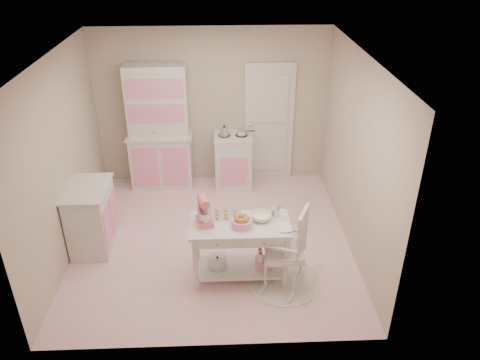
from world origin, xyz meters
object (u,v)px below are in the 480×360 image
Objects in this scene: stand_mixer at (204,212)px; base_cabinet at (92,217)px; work_table at (240,251)px; bread_basket at (242,223)px; rocking_chair at (285,246)px; stove at (233,160)px; hutch at (159,128)px.

base_cabinet is at bearing 141.32° from stand_mixer.
work_table is 0.45m from bread_basket.
rocking_chair is (2.52, -0.88, 0.09)m from base_cabinet.
stove is 2.40m from work_table.
hutch is 1.96m from base_cabinet.
rocking_chair reaches higher than bread_basket.
stove is (1.20, -0.05, -0.58)m from hutch.
rocking_chair is at bearing -19.21° from base_cabinet.
base_cabinet is 2.71× the size of stand_mixer.
bread_basket is (0.03, -2.45, 0.39)m from stove.
base_cabinet is at bearing 159.48° from work_table.
stand_mixer is at bearing -24.81° from base_cabinet.
stove is at bearing 40.20° from base_cabinet.
base_cabinet is 0.77× the size of work_table.
rocking_chair is (0.55, -2.54, 0.09)m from stove.
base_cabinet is 3.68× the size of bread_basket.
hutch is 6.12× the size of stand_mixer.
rocking_chair is at bearing -14.21° from work_table.
bread_basket is (-0.52, 0.09, 0.30)m from rocking_chair.
rocking_chair reaches higher than work_table.
base_cabinet is (-0.77, -1.71, -0.58)m from hutch.
stand_mixer is at bearing -71.94° from hutch.
rocking_chair is (1.75, -2.59, -0.49)m from hutch.
work_table is at bearing -89.68° from stove.
base_cabinet is 1.79m from stand_mixer.
hutch is at bearing 65.88° from base_cabinet.
bread_basket is at bearing -89.22° from stove.
hutch reaches higher than stove.
stand_mixer is (-0.96, 0.16, 0.42)m from rocking_chair.
stove is at bearing -2.39° from hutch.
base_cabinet is 2.67m from rocking_chair.
bread_basket is at bearing -22.91° from stand_mixer.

